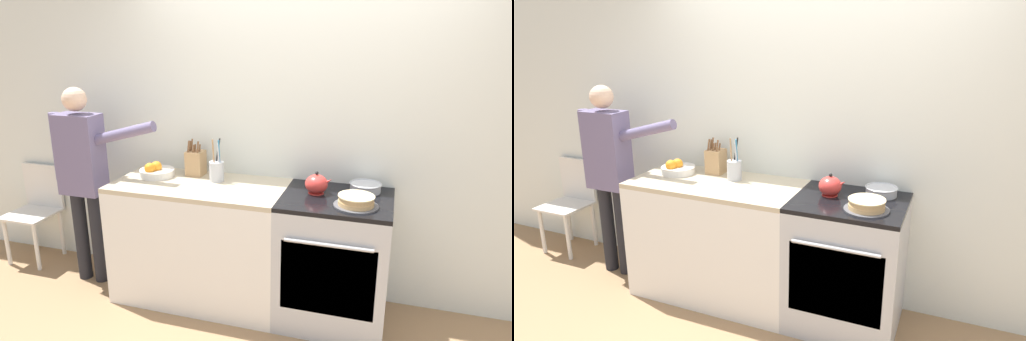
% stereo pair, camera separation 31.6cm
% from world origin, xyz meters
% --- Properties ---
extents(ground_plane, '(16.00, 16.00, 0.00)m').
position_xyz_m(ground_plane, '(0.00, 0.00, 0.00)').
color(ground_plane, '#93704C').
extents(wall_back, '(8.00, 0.04, 2.60)m').
position_xyz_m(wall_back, '(0.00, 0.66, 1.30)').
color(wall_back, silver).
rests_on(wall_back, ground_plane).
extents(counter_cabinet, '(1.28, 0.64, 0.93)m').
position_xyz_m(counter_cabinet, '(-0.69, 0.32, 0.46)').
color(counter_cabinet, white).
rests_on(counter_cabinet, ground_plane).
extents(stove_range, '(0.74, 0.68, 0.93)m').
position_xyz_m(stove_range, '(0.32, 0.32, 0.46)').
color(stove_range, '#B7BABF').
rests_on(stove_range, ground_plane).
extents(layer_cake, '(0.29, 0.29, 0.08)m').
position_xyz_m(layer_cake, '(0.46, 0.19, 0.96)').
color(layer_cake, '#4C4C51').
rests_on(layer_cake, stove_range).
extents(tea_kettle, '(0.19, 0.16, 0.16)m').
position_xyz_m(tea_kettle, '(0.17, 0.37, 0.99)').
color(tea_kettle, red).
rests_on(tea_kettle, stove_range).
extents(mixing_bowl, '(0.22, 0.22, 0.06)m').
position_xyz_m(mixing_bowl, '(0.49, 0.50, 0.96)').
color(mixing_bowl, '#B7BABF').
rests_on(mixing_bowl, stove_range).
extents(knife_block, '(0.13, 0.14, 0.28)m').
position_xyz_m(knife_block, '(-0.80, 0.52, 1.03)').
color(knife_block, tan).
rests_on(knife_block, counter_cabinet).
extents(utensil_crock, '(0.11, 0.11, 0.32)m').
position_xyz_m(utensil_crock, '(-0.59, 0.42, 1.01)').
color(utensil_crock, '#B7BABF').
rests_on(utensil_crock, counter_cabinet).
extents(fruit_bowl, '(0.27, 0.27, 0.12)m').
position_xyz_m(fruit_bowl, '(-1.08, 0.39, 0.97)').
color(fruit_bowl, silver).
rests_on(fruit_bowl, counter_cabinet).
extents(person_baker, '(0.92, 0.20, 1.61)m').
position_xyz_m(person_baker, '(-1.67, 0.28, 0.96)').
color(person_baker, black).
rests_on(person_baker, ground_plane).
extents(dining_chair, '(0.40, 0.40, 0.85)m').
position_xyz_m(dining_chair, '(-2.38, 0.51, 0.49)').
color(dining_chair, silver).
rests_on(dining_chair, ground_plane).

